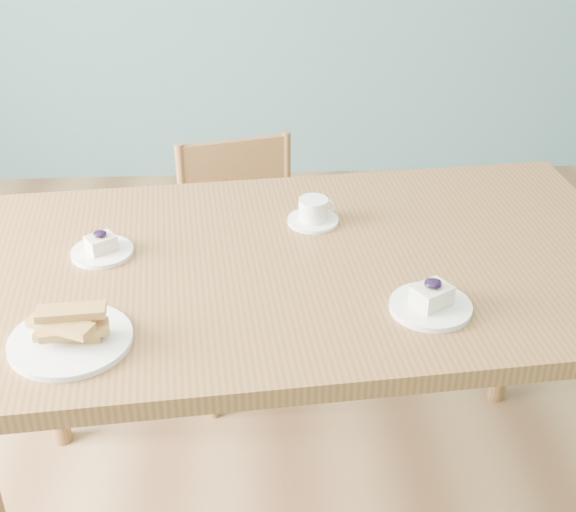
# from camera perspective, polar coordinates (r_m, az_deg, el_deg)

# --- Properties ---
(room) EXTENTS (5.01, 5.01, 2.71)m
(room) POSITION_cam_1_polar(r_m,az_deg,el_deg) (1.46, 8.92, 12.19)
(room) COLOR #A2774B
(room) RESTS_ON ground
(dining_table) EXTENTS (1.64, 1.03, 0.84)m
(dining_table) POSITION_cam_1_polar(r_m,az_deg,el_deg) (1.92, 1.47, -2.39)
(dining_table) COLOR brown
(dining_table) RESTS_ON ground
(dining_chair) EXTENTS (0.45, 0.44, 0.83)m
(dining_chair) POSITION_cam_1_polar(r_m,az_deg,el_deg) (2.62, -3.00, -0.91)
(dining_chair) COLOR brown
(dining_chair) RESTS_ON ground
(cheesecake_plate_near) EXTENTS (0.17, 0.17, 0.07)m
(cheesecake_plate_near) POSITION_cam_1_polar(r_m,az_deg,el_deg) (1.72, 10.14, -3.23)
(cheesecake_plate_near) COLOR white
(cheesecake_plate_near) RESTS_ON dining_table
(cheesecake_plate_far) EXTENTS (0.15, 0.15, 0.06)m
(cheesecake_plate_far) POSITION_cam_1_polar(r_m,az_deg,el_deg) (1.94, -13.11, 0.55)
(cheesecake_plate_far) COLOR white
(cheesecake_plate_far) RESTS_ON dining_table
(coffee_cup) EXTENTS (0.13, 0.13, 0.06)m
(coffee_cup) POSITION_cam_1_polar(r_m,az_deg,el_deg) (2.02, 1.83, 3.11)
(coffee_cup) COLOR white
(coffee_cup) RESTS_ON dining_table
(biscotti_plate) EXTENTS (0.25, 0.25, 0.08)m
(biscotti_plate) POSITION_cam_1_polar(r_m,az_deg,el_deg) (1.65, -15.28, -5.34)
(biscotti_plate) COLOR white
(biscotti_plate) RESTS_ON dining_table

